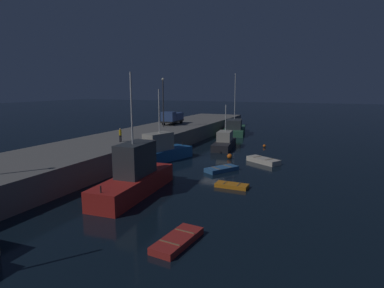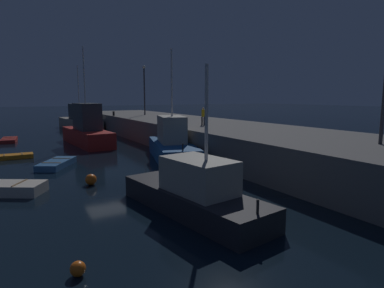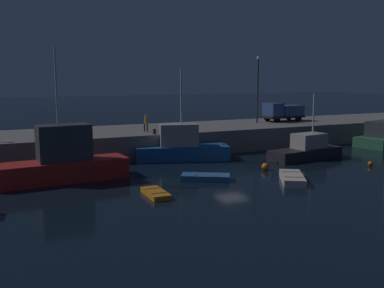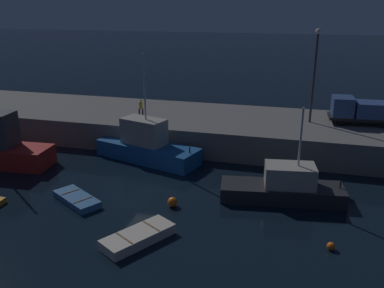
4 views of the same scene
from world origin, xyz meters
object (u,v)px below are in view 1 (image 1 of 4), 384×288
(dinghy_red_small, at_px, (232,185))
(mooring_buoy_near, at_px, (264,146))
(fishing_trawler_green, at_px, (160,151))
(dockworker, at_px, (120,134))
(fishing_trawler_red, at_px, (224,142))
(bollard_central, at_px, (139,141))
(mooring_buoy_mid, at_px, (230,156))
(fishing_boat_orange, at_px, (135,176))
(rowboat_blue_far, at_px, (222,169))
(dinghy_orange_near, at_px, (177,240))
(lamp_post_east, at_px, (163,99))
(fishing_boat_blue, at_px, (234,128))
(utility_truck, at_px, (172,117))
(rowboat_white_mid, at_px, (263,160))

(dinghy_red_small, relative_size, mooring_buoy_near, 6.65)
(fishing_trawler_green, bearing_deg, dockworker, 116.64)
(fishing_trawler_red, relative_size, bollard_central, 16.19)
(mooring_buoy_near, bearing_deg, dinghy_red_small, -176.72)
(fishing_trawler_green, height_order, mooring_buoy_mid, fishing_trawler_green)
(dockworker, bearing_deg, fishing_boat_orange, -138.97)
(fishing_boat_orange, xyz_separation_m, mooring_buoy_mid, (16.28, -3.28, -1.20))
(rowboat_blue_far, relative_size, mooring_buoy_near, 8.97)
(dinghy_orange_near, bearing_deg, fishing_trawler_green, 31.92)
(lamp_post_east, bearing_deg, fishing_boat_blue, -32.07)
(mooring_buoy_mid, height_order, dockworker, dockworker)
(fishing_boat_orange, xyz_separation_m, rowboat_blue_far, (10.05, -4.32, -1.29))
(dinghy_orange_near, bearing_deg, fishing_boat_blue, 12.14)
(fishing_boat_blue, distance_m, rowboat_blue_far, 28.54)
(mooring_buoy_mid, relative_size, dockworker, 0.38)
(dinghy_orange_near, distance_m, lamp_post_east, 36.44)
(rowboat_blue_far, relative_size, utility_truck, 0.72)
(fishing_trawler_red, relative_size, fishing_trawler_green, 0.89)
(dinghy_orange_near, relative_size, bollard_central, 7.60)
(dinghy_red_small, bearing_deg, bollard_central, 70.08)
(mooring_buoy_near, bearing_deg, dockworker, 138.95)
(rowboat_white_mid, relative_size, bollard_central, 8.48)
(fishing_boat_blue, distance_m, bollard_central, 28.43)
(fishing_boat_orange, height_order, fishing_trawler_green, fishing_boat_orange)
(dinghy_red_small, bearing_deg, fishing_trawler_red, 19.98)
(lamp_post_east, bearing_deg, fishing_trawler_red, -97.67)
(fishing_trawler_red, xyz_separation_m, rowboat_blue_far, (-13.03, -3.93, -0.68))
(bollard_central, bearing_deg, fishing_trawler_green, -38.31)
(fishing_trawler_red, height_order, dinghy_red_small, fishing_trawler_red)
(fishing_trawler_red, relative_size, dinghy_orange_near, 2.13)
(fishing_boat_blue, height_order, rowboat_white_mid, fishing_boat_blue)
(fishing_trawler_red, distance_m, rowboat_white_mid, 10.36)
(fishing_boat_orange, relative_size, fishing_trawler_green, 1.10)
(dinghy_orange_near, distance_m, dinghy_red_small, 11.47)
(mooring_buoy_mid, xyz_separation_m, utility_truck, (12.45, 14.42, 3.31))
(dinghy_orange_near, distance_m, dockworker, 22.57)
(rowboat_white_mid, bearing_deg, rowboat_blue_far, 149.53)
(fishing_boat_orange, xyz_separation_m, mooring_buoy_near, (25.82, -5.77, -1.29))
(dinghy_red_small, bearing_deg, mooring_buoy_near, 3.28)
(fishing_boat_blue, distance_m, fishing_trawler_green, 26.15)
(lamp_post_east, distance_m, utility_truck, 5.41)
(fishing_trawler_red, xyz_separation_m, fishing_boat_blue, (14.71, 2.75, 0.15))
(dinghy_orange_near, bearing_deg, dockworker, 43.98)
(fishing_trawler_green, bearing_deg, fishing_trawler_red, -21.80)
(fishing_trawler_red, xyz_separation_m, utility_truck, (5.65, 11.53, 2.73))
(fishing_trawler_green, bearing_deg, utility_truck, 22.31)
(rowboat_white_mid, xyz_separation_m, rowboat_blue_far, (-5.66, 3.33, -0.07))
(fishing_trawler_green, bearing_deg, lamp_post_east, 26.76)
(rowboat_blue_far, height_order, utility_truck, utility_truck)
(dinghy_red_small, distance_m, mooring_buoy_mid, 11.88)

